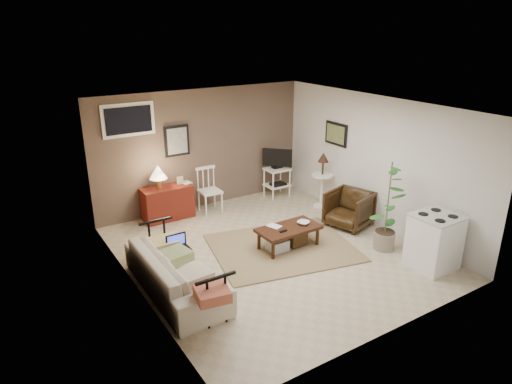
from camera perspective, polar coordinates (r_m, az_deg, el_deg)
floor at (r=7.65m, az=2.01°, el=-7.50°), size 5.00×5.00×0.00m
art_back at (r=8.95m, az=-9.86°, el=6.33°), size 0.50×0.03×0.60m
art_right at (r=9.21m, az=9.99°, el=7.17°), size 0.03×0.60×0.45m
window at (r=8.55m, az=-15.67°, el=8.67°), size 0.96×0.03×0.60m
rug at (r=7.77m, az=3.34°, el=-6.94°), size 2.65×2.30×0.02m
coffee_table at (r=7.69m, az=4.04°, el=-5.49°), size 1.07×0.57×0.40m
sofa at (r=6.53m, az=-10.08°, el=-9.02°), size 0.60×2.06×0.81m
sofa_pillows at (r=6.31m, az=-8.86°, el=-9.10°), size 0.40×1.96×0.14m
sofa_end_rails at (r=6.59m, az=-9.09°, el=-9.20°), size 0.55×2.06×0.69m
laptop at (r=6.83m, az=-9.76°, el=-6.49°), size 0.32×0.23×0.22m
red_console at (r=8.92m, az=-11.09°, el=-0.98°), size 0.96×0.43×1.11m
spindle_chair at (r=9.15m, az=-5.82°, el=0.09°), size 0.42×0.42×0.90m
tv_stand at (r=9.86m, az=2.68°, el=2.56°), size 0.50×0.48×1.07m
side_table at (r=9.32m, az=8.31°, el=2.30°), size 0.43×0.43×1.16m
armchair at (r=8.61m, az=11.55°, el=-1.89°), size 0.86×0.89×0.75m
potted_plant at (r=7.72m, az=16.17°, el=-1.35°), size 0.39×0.39×1.55m
stove at (r=7.54m, az=21.38°, el=-5.76°), size 0.67×0.62×0.87m
bowl at (r=7.73m, az=5.97°, el=-3.33°), size 0.20×0.12×0.20m
book_table at (r=7.53m, az=1.91°, el=-3.78°), size 0.16×0.07×0.23m
book_console at (r=8.92m, az=-9.24°, el=1.69°), size 0.17×0.04×0.23m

